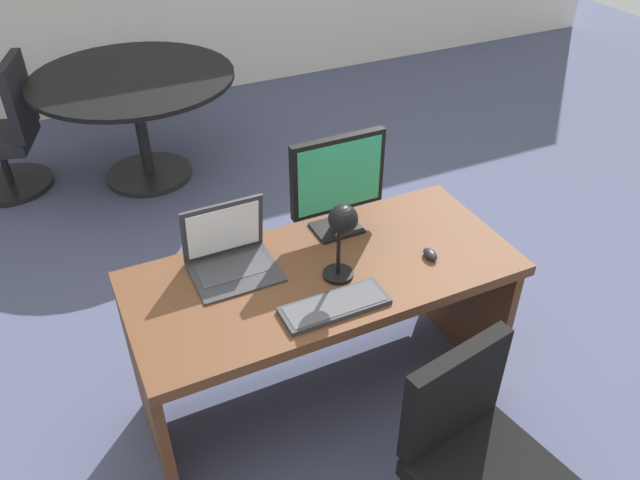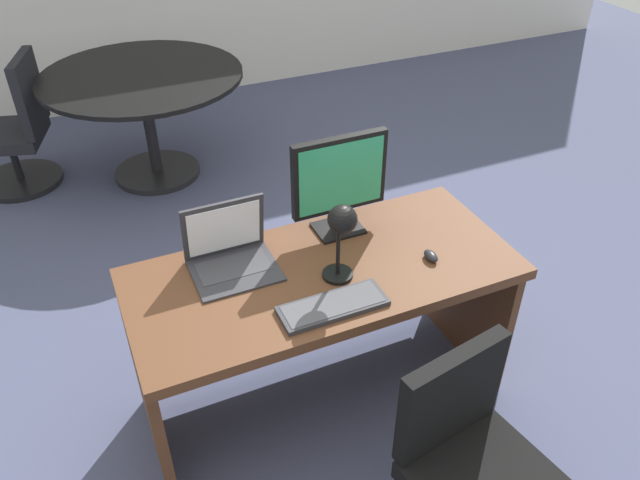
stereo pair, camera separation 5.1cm
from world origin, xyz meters
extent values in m
plane|color=#474C6B|center=(0.00, 1.50, 0.00)|extent=(12.00, 12.00, 0.00)
cube|color=#56331E|center=(0.00, 0.00, 0.73)|extent=(1.54, 0.69, 0.05)
cube|color=#56331E|center=(-0.75, 0.00, 0.35)|extent=(0.04, 0.60, 0.70)
cube|color=#56331E|center=(0.75, 0.00, 0.35)|extent=(0.04, 0.60, 0.70)
cube|color=#56331E|center=(0.00, 0.26, 0.39)|extent=(1.36, 0.02, 0.49)
cube|color=black|center=(0.17, 0.22, 0.76)|extent=(0.20, 0.16, 0.01)
cube|color=black|center=(0.17, 0.23, 0.81)|extent=(0.04, 0.02, 0.09)
cube|color=black|center=(0.17, 0.22, 1.02)|extent=(0.41, 0.04, 0.33)
cube|color=#2D9966|center=(0.17, 0.20, 1.02)|extent=(0.37, 0.00, 0.29)
cube|color=#2D2D33|center=(-0.32, 0.13, 0.76)|extent=(0.33, 0.27, 0.01)
cube|color=#38383D|center=(-0.32, 0.15, 0.76)|extent=(0.28, 0.15, 0.00)
cube|color=#2D2D33|center=(-0.32, 0.24, 0.89)|extent=(0.33, 0.05, 0.26)
cube|color=white|center=(-0.32, 0.23, 0.89)|extent=(0.29, 0.04, 0.21)
cube|color=#2D2D33|center=(-0.06, -0.22, 0.76)|extent=(0.40, 0.15, 0.02)
cube|color=#47474C|center=(-0.06, -0.22, 0.77)|extent=(0.37, 0.12, 0.00)
ellipsoid|color=black|center=(0.42, -0.12, 0.77)|extent=(0.04, 0.08, 0.03)
cylinder|color=black|center=(0.03, -0.06, 0.76)|extent=(0.12, 0.12, 0.01)
cylinder|color=black|center=(0.03, -0.06, 0.88)|extent=(0.02, 0.02, 0.23)
sphere|color=black|center=(0.03, -0.09, 1.04)|extent=(0.11, 0.11, 0.11)
cube|color=black|center=(0.19, -0.64, 0.60)|extent=(0.44, 0.13, 0.40)
cylinder|color=black|center=(-0.26, 2.34, 0.02)|extent=(0.60, 0.60, 0.04)
cylinder|color=black|center=(-0.26, 2.34, 0.38)|extent=(0.08, 0.08, 0.69)
cylinder|color=black|center=(-0.26, 2.34, 0.74)|extent=(1.34, 1.34, 0.03)
cylinder|color=black|center=(-1.17, 2.61, 0.02)|extent=(0.56, 0.56, 0.04)
cylinder|color=black|center=(-1.17, 2.61, 0.19)|extent=(0.05, 0.05, 0.29)
cube|color=black|center=(-1.17, 2.61, 0.37)|extent=(0.57, 0.57, 0.08)
cube|color=black|center=(-0.97, 2.55, 0.66)|extent=(0.18, 0.44, 0.49)
camera|label=1|loc=(-0.84, -1.73, 2.30)|focal=35.12mm
camera|label=2|loc=(-0.79, -1.75, 2.30)|focal=35.12mm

